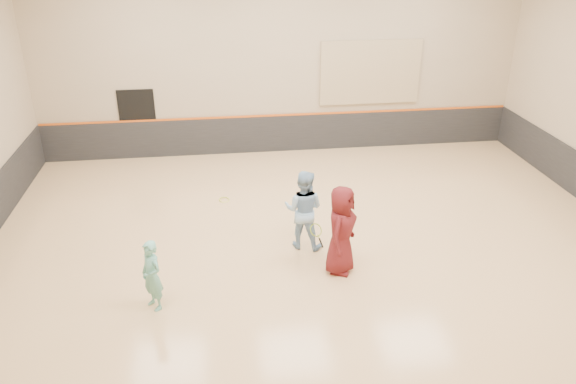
{
  "coord_description": "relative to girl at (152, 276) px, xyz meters",
  "views": [
    {
      "loc": [
        -2.09,
        -11.1,
        6.65
      ],
      "look_at": [
        -0.56,
        0.4,
        1.15
      ],
      "focal_mm": 35.0,
      "sensor_mm": 36.0,
      "label": 1
    }
  ],
  "objects": [
    {
      "name": "ball_in_hand",
      "position": [
        3.98,
        0.71,
        0.52
      ],
      "size": [
        0.07,
        0.07,
        0.07
      ],
      "primitive_type": "sphere",
      "color": "#B5D230",
      "rests_on": "young_man"
    },
    {
      "name": "accent_stripe",
      "position": [
        3.46,
        7.96,
        0.5
      ],
      "size": [
        14.9,
        0.03,
        0.06
      ],
      "primitive_type": "cube",
      "color": "#D85914",
      "rests_on": "wall_back"
    },
    {
      "name": "held_racket",
      "position": [
        3.42,
        1.59,
        -0.15
      ],
      "size": [
        0.44,
        0.44,
        0.57
      ],
      "primitive_type": null,
      "color": "#98BA29",
      "rests_on": "instructor"
    },
    {
      "name": "ball_beside_spare",
      "position": [
        3.83,
        5.38,
        -0.68
      ],
      "size": [
        0.07,
        0.07,
        0.07
      ],
      "primitive_type": "sphere",
      "color": "#ABC92E",
      "rests_on": "floor"
    },
    {
      "name": "instructor",
      "position": [
        3.19,
        1.9,
        0.21
      ],
      "size": [
        1.1,
        0.99,
        1.86
      ],
      "primitive_type": "imported",
      "rotation": [
        0.0,
        0.0,
        2.75
      ],
      "color": "#8EB8DC",
      "rests_on": "floor"
    },
    {
      "name": "room",
      "position": [
        3.46,
        2.0,
        0.1
      ],
      "size": [
        15.04,
        12.04,
        6.22
      ],
      "color": "tan",
      "rests_on": "ground"
    },
    {
      "name": "acoustic_panel",
      "position": [
        6.26,
        7.95,
        1.78
      ],
      "size": [
        3.2,
        0.08,
        2.0
      ],
      "primitive_type": "cube",
      "color": "tan",
      "rests_on": "wall_back"
    },
    {
      "name": "girl",
      "position": [
        0.0,
        0.0,
        0.0
      ],
      "size": [
        0.59,
        0.62,
        1.43
      ],
      "primitive_type": "imported",
      "rotation": [
        0.0,
        0.0,
        -0.91
      ],
      "color": "#68B5A7",
      "rests_on": "floor"
    },
    {
      "name": "ball_under_racket",
      "position": [
        4.17,
        1.69,
        -0.68
      ],
      "size": [
        0.07,
        0.07,
        0.07
      ],
      "primitive_type": "sphere",
      "color": "#C6D531",
      "rests_on": "floor"
    },
    {
      "name": "doorway",
      "position": [
        -1.04,
        7.98,
        0.38
      ],
      "size": [
        1.1,
        0.05,
        2.2
      ],
      "primitive_type": "cube",
      "color": "black",
      "rests_on": "floor"
    },
    {
      "name": "spare_racket",
      "position": [
        1.46,
        4.51,
        -0.65
      ],
      "size": [
        0.62,
        0.62,
        0.13
      ],
      "primitive_type": null,
      "color": "#C0D82F",
      "rests_on": "floor"
    },
    {
      "name": "young_man",
      "position": [
        3.8,
        0.8,
        0.26
      ],
      "size": [
        1.01,
        1.13,
        1.94
      ],
      "primitive_type": "imported",
      "rotation": [
        0.0,
        0.0,
        1.05
      ],
      "color": "#561417",
      "rests_on": "floor"
    },
    {
      "name": "wainscot_back",
      "position": [
        3.46,
        7.97,
        -0.12
      ],
      "size": [
        14.9,
        0.04,
        1.2
      ],
      "primitive_type": "cube",
      "color": "#232326",
      "rests_on": "floor"
    }
  ]
}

